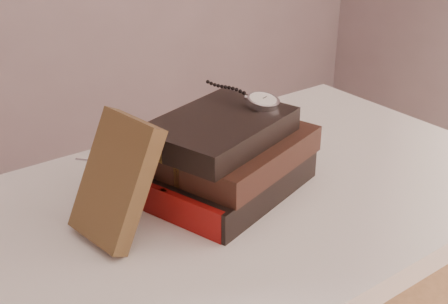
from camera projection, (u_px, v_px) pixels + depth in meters
table at (240, 236)px, 1.02m from camera, size 1.00×0.60×0.75m
book_stack at (230, 157)px, 0.96m from camera, size 0.31×0.25×0.13m
journal at (116, 180)px, 0.83m from camera, size 0.12×0.13×0.18m
pocket_watch at (260, 100)px, 0.97m from camera, size 0.07×0.16×0.02m
eyeglasses at (148, 156)px, 0.93m from camera, size 0.14×0.16×0.05m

